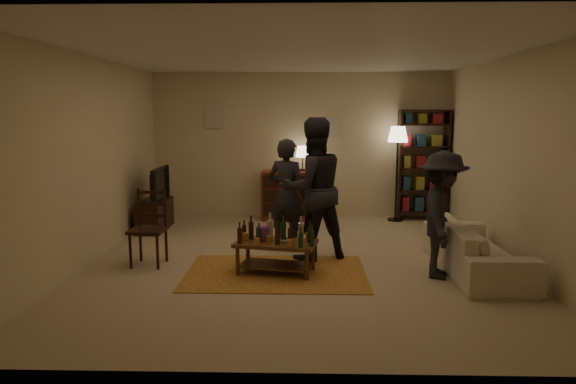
{
  "coord_description": "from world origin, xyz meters",
  "views": [
    {
      "loc": [
        0.03,
        -6.64,
        1.96
      ],
      "look_at": [
        -0.15,
        0.1,
        0.92
      ],
      "focal_mm": 32.0,
      "sensor_mm": 36.0,
      "label": 1
    }
  ],
  "objects_px": {
    "person_by_sofa": "(442,215)",
    "dining_chair": "(149,224)",
    "sofa": "(476,248)",
    "person_left": "(287,194)",
    "bookshelf": "(422,164)",
    "person_right": "(313,189)",
    "coffee_table": "(276,244)",
    "dresser": "(289,194)",
    "tv_stand": "(155,207)",
    "floor_lamp": "(398,141)"
  },
  "relations": [
    {
      "from": "tv_stand",
      "to": "dresser",
      "type": "height_order",
      "value": "dresser"
    },
    {
      "from": "tv_stand",
      "to": "sofa",
      "type": "bearing_deg",
      "value": -25.34
    },
    {
      "from": "coffee_table",
      "to": "dresser",
      "type": "bearing_deg",
      "value": 88.46
    },
    {
      "from": "coffee_table",
      "to": "floor_lamp",
      "type": "relative_size",
      "value": 0.62
    },
    {
      "from": "dining_chair",
      "to": "tv_stand",
      "type": "height_order",
      "value": "tv_stand"
    },
    {
      "from": "bookshelf",
      "to": "person_left",
      "type": "xyz_separation_m",
      "value": [
        -2.43,
        -2.13,
        -0.23
      ]
    },
    {
      "from": "person_right",
      "to": "floor_lamp",
      "type": "bearing_deg",
      "value": -144.69
    },
    {
      "from": "coffee_table",
      "to": "person_right",
      "type": "relative_size",
      "value": 0.56
    },
    {
      "from": "coffee_table",
      "to": "sofa",
      "type": "distance_m",
      "value": 2.49
    },
    {
      "from": "sofa",
      "to": "person_left",
      "type": "height_order",
      "value": "person_left"
    },
    {
      "from": "person_right",
      "to": "person_by_sofa",
      "type": "relative_size",
      "value": 1.25
    },
    {
      "from": "bookshelf",
      "to": "person_by_sofa",
      "type": "xyz_separation_m",
      "value": [
        -0.55,
        -3.41,
        -0.27
      ]
    },
    {
      "from": "coffee_table",
      "to": "person_right",
      "type": "height_order",
      "value": "person_right"
    },
    {
      "from": "dining_chair",
      "to": "tv_stand",
      "type": "xyz_separation_m",
      "value": [
        -0.5,
        1.98,
        -0.14
      ]
    },
    {
      "from": "tv_stand",
      "to": "person_by_sofa",
      "type": "height_order",
      "value": "person_by_sofa"
    },
    {
      "from": "dresser",
      "to": "bookshelf",
      "type": "height_order",
      "value": "bookshelf"
    },
    {
      "from": "dining_chair",
      "to": "person_by_sofa",
      "type": "relative_size",
      "value": 0.66
    },
    {
      "from": "person_left",
      "to": "floor_lamp",
      "type": "bearing_deg",
      "value": -110.1
    },
    {
      "from": "person_right",
      "to": "bookshelf",
      "type": "bearing_deg",
      "value": -150.55
    },
    {
      "from": "coffee_table",
      "to": "dining_chair",
      "type": "relative_size",
      "value": 1.06
    },
    {
      "from": "dresser",
      "to": "person_left",
      "type": "bearing_deg",
      "value": -89.69
    },
    {
      "from": "sofa",
      "to": "tv_stand",
      "type": "bearing_deg",
      "value": 64.66
    },
    {
      "from": "bookshelf",
      "to": "person_by_sofa",
      "type": "bearing_deg",
      "value": -99.1
    },
    {
      "from": "dresser",
      "to": "person_right",
      "type": "relative_size",
      "value": 0.71
    },
    {
      "from": "person_right",
      "to": "person_by_sofa",
      "type": "height_order",
      "value": "person_right"
    },
    {
      "from": "person_by_sofa",
      "to": "dining_chair",
      "type": "bearing_deg",
      "value": 98.53
    },
    {
      "from": "dining_chair",
      "to": "bookshelf",
      "type": "height_order",
      "value": "bookshelf"
    },
    {
      "from": "person_by_sofa",
      "to": "dresser",
      "type": "bearing_deg",
      "value": 45.05
    },
    {
      "from": "dining_chair",
      "to": "floor_lamp",
      "type": "distance_m",
      "value": 4.75
    },
    {
      "from": "bookshelf",
      "to": "person_left",
      "type": "distance_m",
      "value": 3.23
    },
    {
      "from": "dining_chair",
      "to": "dresser",
      "type": "distance_m",
      "value": 3.38
    },
    {
      "from": "tv_stand",
      "to": "floor_lamp",
      "type": "height_order",
      "value": "floor_lamp"
    },
    {
      "from": "dining_chair",
      "to": "person_right",
      "type": "relative_size",
      "value": 0.53
    },
    {
      "from": "tv_stand",
      "to": "floor_lamp",
      "type": "distance_m",
      "value": 4.42
    },
    {
      "from": "floor_lamp",
      "to": "person_by_sofa",
      "type": "relative_size",
      "value": 1.13
    },
    {
      "from": "coffee_table",
      "to": "tv_stand",
      "type": "xyz_separation_m",
      "value": [
        -2.17,
        2.34,
        0.01
      ]
    },
    {
      "from": "sofa",
      "to": "person_left",
      "type": "bearing_deg",
      "value": 66.13
    },
    {
      "from": "bookshelf",
      "to": "floor_lamp",
      "type": "relative_size",
      "value": 1.17
    },
    {
      "from": "sofa",
      "to": "person_by_sofa",
      "type": "relative_size",
      "value": 1.37
    },
    {
      "from": "coffee_table",
      "to": "tv_stand",
      "type": "height_order",
      "value": "tv_stand"
    },
    {
      "from": "bookshelf",
      "to": "person_by_sofa",
      "type": "distance_m",
      "value": 3.46
    },
    {
      "from": "person_right",
      "to": "person_by_sofa",
      "type": "distance_m",
      "value": 1.71
    },
    {
      "from": "coffee_table",
      "to": "sofa",
      "type": "bearing_deg",
      "value": 3.33
    },
    {
      "from": "bookshelf",
      "to": "sofa",
      "type": "xyz_separation_m",
      "value": [
        -0.05,
        -3.18,
        -0.73
      ]
    },
    {
      "from": "dining_chair",
      "to": "person_right",
      "type": "xyz_separation_m",
      "value": [
        2.12,
        0.31,
        0.42
      ]
    },
    {
      "from": "person_left",
      "to": "sofa",
      "type": "bearing_deg",
      "value": -179.78
    },
    {
      "from": "coffee_table",
      "to": "bookshelf",
      "type": "distance_m",
      "value": 4.23
    },
    {
      "from": "floor_lamp",
      "to": "dresser",
      "type": "bearing_deg",
      "value": 178.14
    },
    {
      "from": "coffee_table",
      "to": "person_left",
      "type": "height_order",
      "value": "person_left"
    },
    {
      "from": "tv_stand",
      "to": "dresser",
      "type": "relative_size",
      "value": 0.78
    }
  ]
}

